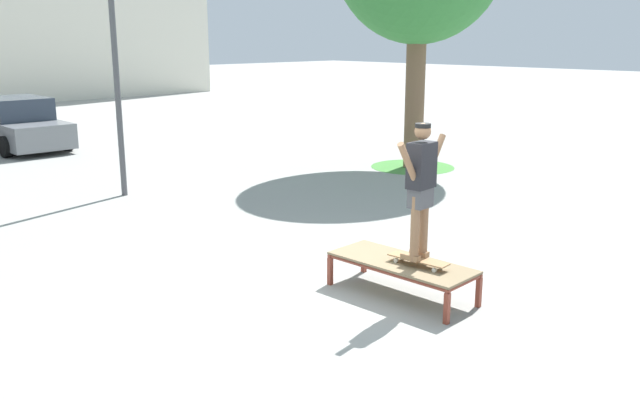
# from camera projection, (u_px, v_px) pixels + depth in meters

# --- Properties ---
(ground_plane) EXTENTS (120.00, 120.00, 0.00)m
(ground_plane) POSITION_uv_depth(u_px,v_px,m) (351.00, 293.00, 8.77)
(ground_plane) COLOR #999993
(skate_box) EXTENTS (0.83, 1.93, 0.46)m
(skate_box) POSITION_uv_depth(u_px,v_px,m) (402.00, 265.00, 8.59)
(skate_box) COLOR brown
(skate_box) RESTS_ON ground
(skateboard) EXTENTS (0.27, 0.81, 0.09)m
(skateboard) POSITION_uv_depth(u_px,v_px,m) (418.00, 260.00, 8.40)
(skateboard) COLOR #9E754C
(skateboard) RESTS_ON skate_box
(skater) EXTENTS (1.00, 0.31, 1.69)m
(skater) POSITION_uv_depth(u_px,v_px,m) (421.00, 182.00, 8.16)
(skater) COLOR #8E6647
(skater) RESTS_ON skateboard
(grass_patch_near_right) EXTENTS (2.11, 2.11, 0.01)m
(grass_patch_near_right) POSITION_uv_depth(u_px,v_px,m) (412.00, 167.00, 17.17)
(grass_patch_near_right) COLOR #47893D
(grass_patch_near_right) RESTS_ON ground
(car_grey) EXTENTS (1.97, 4.23, 1.50)m
(car_grey) POSITION_uv_depth(u_px,v_px,m) (18.00, 125.00, 19.86)
(car_grey) COLOR slate
(car_grey) RESTS_ON ground
(light_post) EXTENTS (0.36, 0.36, 5.83)m
(light_post) POSITION_uv_depth(u_px,v_px,m) (111.00, 6.00, 13.24)
(light_post) COLOR #4C4C51
(light_post) RESTS_ON ground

